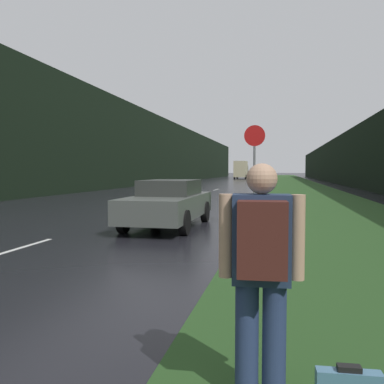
{
  "coord_description": "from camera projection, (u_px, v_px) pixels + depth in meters",
  "views": [
    {
      "loc": [
        5.54,
        -0.19,
        1.69
      ],
      "look_at": [
        2.3,
        14.72,
        0.88
      ],
      "focal_mm": 38.0,
      "sensor_mm": 36.0,
      "label": 1
    }
  ],
  "objects": [
    {
      "name": "grass_verge",
      "position": [
        301.0,
        188.0,
        38.88
      ],
      "size": [
        6.0,
        240.0,
        0.02
      ],
      "primitive_type": "cube",
      "color": "#26471E",
      "rests_on": "ground_plane"
    },
    {
      "name": "lane_stripe_b",
      "position": [
        11.0,
        251.0,
        8.56
      ],
      "size": [
        0.12,
        3.0,
        0.01
      ],
      "primitive_type": "cube",
      "color": "silver",
      "rests_on": "ground_plane"
    },
    {
      "name": "lane_stripe_c",
      "position": [
        131.0,
        215.0,
        15.39
      ],
      "size": [
        0.12,
        3.0,
        0.01
      ],
      "primitive_type": "cube",
      "color": "silver",
      "rests_on": "ground_plane"
    },
    {
      "name": "lane_stripe_d",
      "position": [
        177.0,
        201.0,
        22.22
      ],
      "size": [
        0.12,
        3.0,
        0.01
      ],
      "primitive_type": "cube",
      "color": "silver",
      "rests_on": "ground_plane"
    },
    {
      "name": "lane_stripe_e",
      "position": [
        201.0,
        194.0,
        29.05
      ],
      "size": [
        0.12,
        3.0,
        0.01
      ],
      "primitive_type": "cube",
      "color": "silver",
      "rests_on": "ground_plane"
    },
    {
      "name": "lane_stripe_f",
      "position": [
        216.0,
        190.0,
        35.88
      ],
      "size": [
        0.12,
        3.0,
        0.01
      ],
      "primitive_type": "cube",
      "color": "silver",
      "rests_on": "ground_plane"
    },
    {
      "name": "treeline_far_side",
      "position": [
        153.0,
        150.0,
        52.25
      ],
      "size": [
        2.0,
        140.0,
        8.66
      ],
      "primitive_type": "cube",
      "color": "black",
      "rests_on": "ground_plane"
    },
    {
      "name": "treeline_near_side",
      "position": [
        351.0,
        159.0,
        47.21
      ],
      "size": [
        2.0,
        140.0,
        6.01
      ],
      "primitive_type": "cube",
      "color": "black",
      "rests_on": "ground_plane"
    },
    {
      "name": "stop_sign",
      "position": [
        254.0,
        166.0,
        12.41
      ],
      "size": [
        0.64,
        0.07,
        3.07
      ],
      "color": "slate",
      "rests_on": "ground_plane"
    },
    {
      "name": "hitchhiker_with_backpack",
      "position": [
        261.0,
        268.0,
        2.86
      ],
      "size": [
        0.6,
        0.43,
        1.74
      ],
      "rotation": [
        0.0,
        0.0,
        0.07
      ],
      "color": "navy",
      "rests_on": "ground_plane"
    },
    {
      "name": "car_passing_near",
      "position": [
        169.0,
        203.0,
        12.22
      ],
      "size": [
        1.9,
        4.75,
        1.4
      ],
      "rotation": [
        0.0,
        0.0,
        3.14
      ],
      "color": "#4C514C",
      "rests_on": "ground_plane"
    },
    {
      "name": "delivery_truck",
      "position": [
        241.0,
        170.0,
        82.8
      ],
      "size": [
        2.47,
        8.44,
        3.59
      ],
      "color": "#6E684F",
      "rests_on": "ground_plane"
    }
  ]
}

